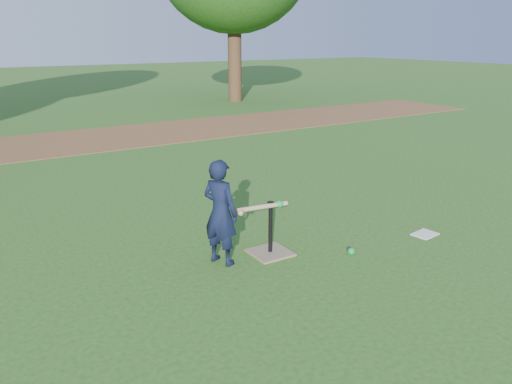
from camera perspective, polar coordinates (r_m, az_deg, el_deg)
ground at (r=5.88m, az=1.74°, el=-6.23°), size 80.00×80.00×0.00m
dirt_strip at (r=12.55m, az=-17.97°, el=5.76°), size 24.00×3.00×0.01m
child at (r=5.28m, az=-4.09°, el=-2.35°), size 0.42×0.50×1.15m
wiffle_ball_ground at (r=5.75m, az=10.82°, el=-6.67°), size 0.08×0.08×0.08m
clipboard at (r=6.55m, az=18.74°, el=-4.58°), size 0.33×0.27×0.01m
batting_tee at (r=5.65m, az=1.64°, el=-6.00°), size 0.44×0.44×0.61m
swing_action at (r=5.40m, az=0.91°, el=-1.71°), size 0.63×0.14×0.08m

